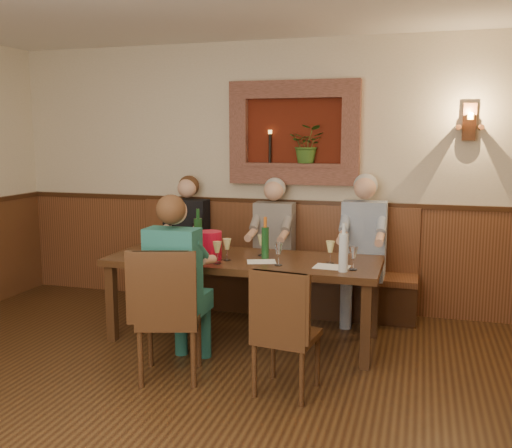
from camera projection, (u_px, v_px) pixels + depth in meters
The scene contains 32 objects.
ground_plane at pixel (152, 443), 3.42m from camera, with size 6.00×6.00×0.00m, color black.
room_shell at pixel (142, 124), 3.13m from camera, with size 6.04×6.04×2.82m.
wainscoting at pixel (149, 349), 3.33m from camera, with size 6.02×6.02×1.15m.
wall_niche at pixel (297, 137), 5.87m from camera, with size 1.36×0.30×1.06m.
wall_sconce at pixel (469, 123), 5.38m from camera, with size 0.25×0.20×0.35m.
dining_table at pixel (244, 266), 5.07m from camera, with size 2.40×0.90×0.75m.
bench at pixel (271, 279), 6.02m from camera, with size 3.00×0.45×1.11m.
chair_near_left at pixel (170, 340), 4.30m from camera, with size 0.56×0.56×1.02m.
chair_near_right at pixel (286, 357), 4.05m from camera, with size 0.46×0.46×0.93m.
person_bench_left at pixel (186, 252), 6.14m from camera, with size 0.41×0.50×1.40m.
person_bench_mid at pixel (272, 258), 5.87m from camera, with size 0.41×0.50×1.40m.
person_bench_right at pixel (362, 261), 5.61m from camera, with size 0.43×0.53×1.46m.
person_chair_front at pixel (178, 298), 4.43m from camera, with size 0.41×0.50×1.39m.
spittoon_bucket at pixel (209, 245), 4.98m from camera, with size 0.22×0.22×0.25m, color red.
wine_bottle_green_a at pixel (265, 242), 5.01m from camera, with size 0.09×0.09×0.37m.
wine_bottle_green_b at pixel (198, 235), 5.26m from camera, with size 0.08×0.08×0.41m.
water_bottle at pixel (344, 252), 4.52m from camera, with size 0.08×0.08×0.40m.
tasting_sheet_a at pixel (147, 254), 5.22m from camera, with size 0.26×0.19×0.00m, color white.
tasting_sheet_b at pixel (261, 262), 4.90m from camera, with size 0.24×0.17×0.00m, color white.
tasting_sheet_c at pixel (332, 267), 4.70m from camera, with size 0.29×0.20×0.00m, color white.
tasting_sheet_d at pixel (194, 262), 4.90m from camera, with size 0.28×0.20×0.00m, color white.
wine_glass_0 at pixel (147, 244), 5.19m from camera, with size 0.08×0.08×0.19m, color #D7D080, non-canonical shape.
wine_glass_1 at pixel (179, 241), 5.36m from camera, with size 0.08×0.08×0.19m, color white, non-canonical shape.
wine_glass_2 at pixel (183, 249), 4.97m from camera, with size 0.08×0.08×0.19m, color #D7D080, non-canonical shape.
wine_glass_3 at pixel (214, 243), 5.26m from camera, with size 0.08×0.08×0.19m, color white, non-canonical shape.
wine_glass_4 at pixel (227, 249), 4.94m from camera, with size 0.08×0.08×0.19m, color #D7D080, non-canonical shape.
wine_glass_5 at pixel (262, 245), 5.13m from camera, with size 0.08×0.08×0.19m, color #D7D080, non-canonical shape.
wine_glass_6 at pixel (278, 254), 4.75m from camera, with size 0.08×0.08×0.19m, color white, non-canonical shape.
wine_glass_7 at pixel (330, 252), 4.83m from camera, with size 0.08×0.08×0.19m, color #D7D080, non-canonical shape.
wine_glass_8 at pixel (353, 258), 4.59m from camera, with size 0.08×0.08×0.19m, color white, non-canonical shape.
wine_glass_9 at pixel (217, 253), 4.81m from camera, with size 0.08×0.08×0.19m, color #D7D080, non-canonical shape.
wine_glass_10 at pixel (156, 248), 5.02m from camera, with size 0.08×0.08×0.19m, color white, non-canonical shape.
Camera 1 is at (1.49, -2.88, 1.83)m, focal length 40.00 mm.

